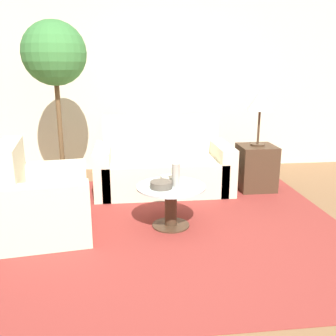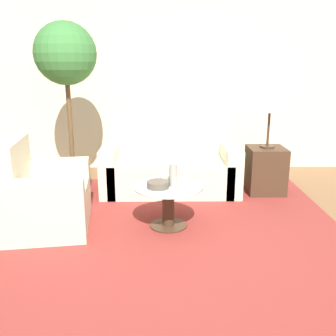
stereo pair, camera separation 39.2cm
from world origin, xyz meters
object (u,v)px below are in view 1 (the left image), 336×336
table_lamp (260,102)px  book_stack (170,178)px  armchair (40,204)px  sofa_main (163,167)px  vase (176,175)px  coffee_table (171,200)px  bowl (161,185)px  potted_plant (55,69)px

table_lamp → book_stack: table_lamp is taller
armchair → sofa_main: bearing=-55.4°
vase → coffee_table: bearing=174.7°
sofa_main → vase: size_ratio=7.64×
table_lamp → vase: size_ratio=3.10×
table_lamp → bowl: 1.89m
coffee_table → table_lamp: 1.86m
coffee_table → vase: vase is taller
potted_plant → bowl: (1.15, -1.32, -1.08)m
armchair → vase: bearing=-98.5°
armchair → book_stack: size_ratio=5.40×
coffee_table → bowl: bowl is taller
armchair → bowl: 1.19m
coffee_table → book_stack: book_stack is taller
coffee_table → vase: size_ratio=3.04×
coffee_table → bowl: size_ratio=3.15×
table_lamp → bowl: table_lamp is taller
armchair → vase: (1.32, -0.02, 0.25)m
armchair → book_stack: armchair is taller
potted_plant → vase: potted_plant is taller
coffee_table → table_lamp: size_ratio=0.98×
table_lamp → vase: table_lamp is taller
table_lamp → book_stack: (-1.25, -0.89, -0.69)m
vase → bowl: vase is taller
bowl → armchair: bearing=176.8°
sofa_main → coffee_table: sofa_main is taller
armchair → bowl: size_ratio=4.88×
coffee_table → potted_plant: potted_plant is taller
armchair → potted_plant: (0.03, 1.25, 1.25)m
sofa_main → bowl: 1.29m
potted_plant → book_stack: (1.26, -1.10, -1.09)m
coffee_table → vase: (0.05, -0.00, 0.27)m
sofa_main → vase: (0.01, -1.22, 0.25)m
coffee_table → sofa_main: bearing=88.1°
potted_plant → vase: (1.30, -1.27, -1.00)m
armchair → table_lamp: (2.53, 1.05, 0.85)m
vase → bowl: bearing=-161.0°
coffee_table → bowl: (-0.10, -0.06, 0.19)m
coffee_table → potted_plant: (-1.25, 1.26, 1.27)m
vase → bowl: size_ratio=1.04×
armchair → book_stack: bearing=-90.9°
armchair → bowl: armchair is taller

